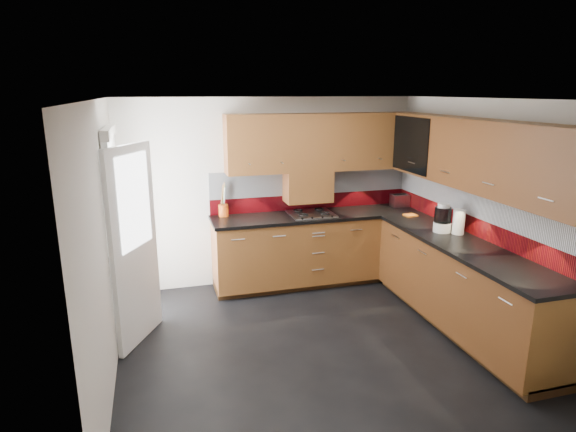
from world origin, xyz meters
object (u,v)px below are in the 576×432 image
object	(u,v)px
utensil_pot	(223,209)
toaster	(400,200)
gas_hob	(312,214)
food_processor	(443,219)

from	to	relation	value
utensil_pot	toaster	world-z (taller)	utensil_pot
gas_hob	toaster	distance (m)	1.31
toaster	food_processor	size ratio (longest dim) A/B	0.74
food_processor	gas_hob	bearing A→B (deg)	136.37
gas_hob	food_processor	bearing A→B (deg)	-43.63
utensil_pot	toaster	bearing A→B (deg)	-3.00
toaster	gas_hob	bearing A→B (deg)	-175.21
gas_hob	toaster	world-z (taller)	toaster
gas_hob	food_processor	distance (m)	1.62
toaster	utensil_pot	bearing A→B (deg)	177.00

